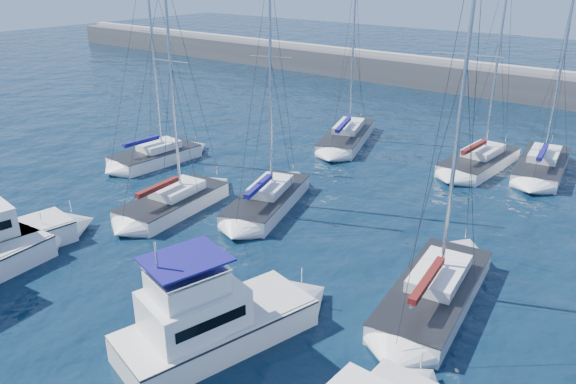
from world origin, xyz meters
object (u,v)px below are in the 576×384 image
Objects in this scene: motor_yacht_stbd_inner at (209,322)px; sailboat_back_b at (479,161)px; sailboat_back_a at (347,136)px; sailboat_mid_d at (435,291)px; sailboat_mid_c at (267,200)px; sailboat_mid_a at (156,155)px; sailboat_mid_b at (174,202)px; sailboat_back_c at (542,165)px.

motor_yacht_stbd_inner is 0.55× the size of sailboat_back_b.
motor_yacht_stbd_inner is at bearing -88.25° from sailboat_back_b.
sailboat_mid_d is at bearing -67.50° from sailboat_back_a.
sailboat_mid_a is at bearing 156.17° from sailboat_mid_c.
sailboat_mid_a is 24.54m from sailboat_back_b.
sailboat_mid_b is 17.12m from sailboat_mid_d.
motor_yacht_stbd_inner is at bearing -131.72° from sailboat_mid_d.
motor_yacht_stbd_inner is 0.59× the size of sailboat_mid_b.
sailboat_mid_d is at bearing -33.16° from sailboat_mid_c.
sailboat_mid_a is 1.00× the size of sailboat_back_b.
sailboat_back_c is (4.67, 29.30, -0.62)m from motor_yacht_stbd_inner.
sailboat_mid_a is at bearing -154.01° from sailboat_back_c.
sailboat_mid_b is at bearing 173.84° from sailboat_mid_d.
sailboat_mid_c reaches higher than sailboat_back_c.
sailboat_mid_a is at bearing 161.74° from sailboat_mid_d.
motor_yacht_stbd_inner is 13.89m from sailboat_mid_c.
motor_yacht_stbd_inner is at bearing -41.82° from sailboat_mid_b.
sailboat_mid_d is (25.05, -4.65, -0.01)m from sailboat_mid_a.
sailboat_back_b is at bearing 102.58° from motor_yacht_stbd_inner.
sailboat_mid_d is (5.75, 8.52, -0.59)m from motor_yacht_stbd_inner.
sailboat_back_b is (11.29, 0.67, 0.02)m from sailboat_back_a.
sailboat_back_a is at bearing 81.07° from sailboat_mid_b.
sailboat_mid_b is 1.04× the size of sailboat_back_c.
sailboat_mid_c is 1.04× the size of sailboat_back_a.
sailboat_back_a is at bearing -178.31° from sailboat_back_c.
sailboat_mid_b is at bearing -29.27° from sailboat_mid_a.
sailboat_mid_a is at bearing -141.40° from sailboat_back_b.
sailboat_mid_d is (12.79, -3.43, 0.02)m from sailboat_mid_c.
sailboat_back_b reaches higher than motor_yacht_stbd_inner.
sailboat_back_c reaches higher than motor_yacht_stbd_inner.
sailboat_mid_a is at bearing -142.20° from sailboat_back_a.
sailboat_back_c is (11.71, 17.34, -0.02)m from sailboat_mid_c.
sailboat_back_c is (16.04, 21.24, -0.02)m from sailboat_mid_b.
sailboat_back_b reaches higher than sailboat_mid_c.
motor_yacht_stbd_inner is 0.58× the size of sailboat_mid_c.
sailboat_back_c is (-1.08, 20.77, -0.04)m from sailboat_mid_d.
sailboat_back_b is (7.75, 15.42, 0.00)m from sailboat_mid_c.
sailboat_mid_c reaches higher than sailboat_mid_b.
sailboat_back_b is at bearing 38.95° from sailboat_mid_a.
motor_yacht_stbd_inner is 29.67m from sailboat_back_c.
sailboat_mid_a reaches higher than sailboat_back_b.
sailboat_mid_b is at bearing -111.83° from sailboat_back_a.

